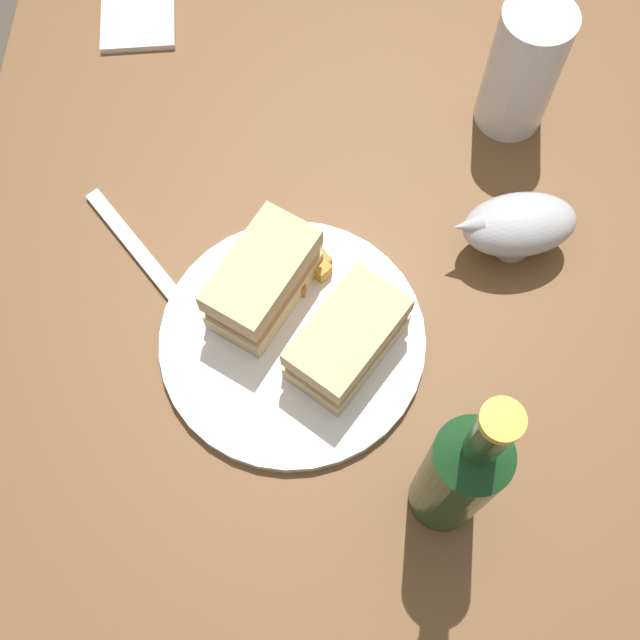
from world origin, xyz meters
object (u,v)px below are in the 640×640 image
(cider_bottle, at_px, (460,474))
(fork, at_px, (137,250))
(plate, at_px, (292,340))
(sandwich_half_right, at_px, (263,280))
(pint_glass, at_px, (520,76))
(napkin, at_px, (138,15))
(gravy_boat, at_px, (518,225))
(sandwich_half_left, at_px, (345,339))

(cider_bottle, xyz_separation_m, fork, (-0.25, -0.32, -0.11))
(plate, height_order, cider_bottle, cider_bottle)
(sandwich_half_right, bearing_deg, cider_bottle, 42.07)
(pint_glass, relative_size, napkin, 1.42)
(plate, relative_size, gravy_boat, 1.97)
(gravy_boat, bearing_deg, plate, -61.95)
(sandwich_half_left, relative_size, cider_bottle, 0.51)
(sandwich_half_right, bearing_deg, napkin, -154.25)
(plate, distance_m, pint_glass, 0.38)
(plate, xyz_separation_m, gravy_boat, (-0.12, 0.23, 0.04))
(fork, bearing_deg, cider_bottle, 10.81)
(sandwich_half_right, distance_m, napkin, 0.42)
(sandwich_half_left, xyz_separation_m, napkin, (-0.44, -0.27, -0.04))
(gravy_boat, xyz_separation_m, napkin, (-0.30, -0.44, -0.04))
(pint_glass, relative_size, gravy_boat, 1.13)
(sandwich_half_left, bearing_deg, napkin, -148.67)
(cider_bottle, bearing_deg, plate, -135.81)
(sandwich_half_right, relative_size, pint_glass, 0.90)
(cider_bottle, relative_size, fork, 1.53)
(sandwich_half_left, relative_size, fork, 0.77)
(sandwich_half_right, relative_size, cider_bottle, 0.51)
(fork, bearing_deg, gravy_boat, 52.18)
(napkin, bearing_deg, sandwich_half_right, 25.75)
(sandwich_half_left, distance_m, fork, 0.25)
(sandwich_half_left, xyz_separation_m, gravy_boat, (-0.13, 0.17, -0.00))
(sandwich_half_right, height_order, pint_glass, pint_glass)
(cider_bottle, bearing_deg, sandwich_half_right, -137.93)
(sandwich_half_left, bearing_deg, pint_glass, 149.22)
(sandwich_half_left, xyz_separation_m, fork, (-0.11, -0.22, -0.04))
(plate, bearing_deg, gravy_boat, 118.05)
(sandwich_half_left, bearing_deg, gravy_boat, 127.37)
(gravy_boat, xyz_separation_m, fork, (0.02, -0.40, -0.04))
(plate, distance_m, cider_bottle, 0.24)
(fork, bearing_deg, sandwich_half_right, 28.30)
(pint_glass, height_order, gravy_boat, pint_glass)
(pint_glass, bearing_deg, gravy_boat, -2.46)
(pint_glass, distance_m, fork, 0.46)
(sandwich_half_left, distance_m, sandwich_half_right, 0.10)
(cider_bottle, relative_size, napkin, 2.50)
(fork, bearing_deg, plate, 19.12)
(plate, relative_size, sandwich_half_right, 1.94)
(sandwich_half_right, bearing_deg, gravy_boat, 106.47)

